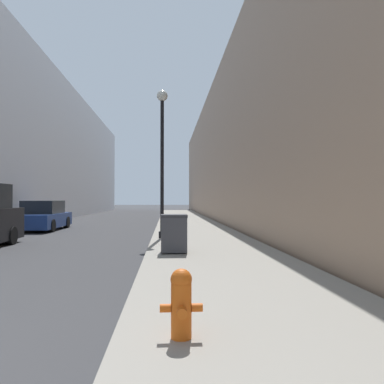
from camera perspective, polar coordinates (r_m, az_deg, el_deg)
sidewalk_right at (r=20.54m, az=-0.04°, el=-5.44°), size 3.87×60.00×0.13m
building_right_stone at (r=30.15m, az=14.44°, el=5.74°), size 12.00×60.00×10.36m
fire_hydrant at (r=4.22m, az=-1.65°, el=-16.36°), size 0.46×0.35×0.75m
trash_bin at (r=10.53m, az=-2.76°, el=-6.26°), size 0.74×0.69×1.07m
lamppost at (r=14.65m, az=-4.57°, el=7.10°), size 0.42×0.42×5.73m
parked_sedan_near at (r=21.16m, az=-21.69°, el=-3.50°), size 1.90×4.52×1.54m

